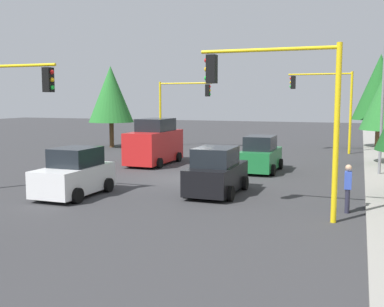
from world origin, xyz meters
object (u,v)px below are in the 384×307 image
(car_green, at_px, (261,155))
(pedestrian_crossing, at_px, (348,187))
(traffic_signal_near_right, at_px, (2,101))
(car_black, at_px, (216,173))
(street_lamp_curbside, at_px, (383,91))
(delivery_van_red, at_px, (155,143))
(traffic_signal_far_left, at_px, (326,96))
(traffic_signal_far_right, at_px, (181,101))
(tree_roadside_far, at_px, (380,87))
(tree_opposite_side, at_px, (111,94))
(traffic_signal_near_left, at_px, (280,97))
(car_white, at_px, (74,174))

(car_green, relative_size, pedestrian_crossing, 2.30)
(traffic_signal_near_right, relative_size, car_green, 1.39)
(car_green, xyz_separation_m, pedestrian_crossing, (8.01, 4.74, 0.01))
(car_green, bearing_deg, car_black, -4.56)
(street_lamp_curbside, distance_m, delivery_van_red, 13.14)
(traffic_signal_far_left, height_order, traffic_signal_far_right, traffic_signal_far_left)
(traffic_signal_far_left, xyz_separation_m, tree_roadside_far, (-4.00, 3.77, 0.71))
(tree_opposite_side, relative_size, car_green, 1.70)
(traffic_signal_near_left, distance_m, traffic_signal_far_left, 20.00)
(car_white, bearing_deg, traffic_signal_far_right, -171.49)
(delivery_van_red, xyz_separation_m, pedestrian_crossing, (8.74, 11.44, -0.37))
(car_white, height_order, pedestrian_crossing, car_white)
(traffic_signal_near_right, height_order, street_lamp_curbside, street_lamp_curbside)
(car_black, bearing_deg, traffic_signal_far_right, -154.03)
(traffic_signal_far_left, distance_m, tree_opposite_side, 16.85)
(tree_roadside_far, bearing_deg, delivery_van_red, -43.58)
(traffic_signal_far_right, bearing_deg, tree_opposite_side, -69.51)
(delivery_van_red, relative_size, pedestrian_crossing, 2.82)
(traffic_signal_far_right, bearing_deg, car_white, 8.51)
(traffic_signal_far_right, bearing_deg, car_black, 25.97)
(traffic_signal_near_left, xyz_separation_m, car_green, (-9.55, -2.56, -3.14))
(traffic_signal_near_right, height_order, car_white, traffic_signal_near_right)
(tree_opposite_side, bearing_deg, pedestrian_crossing, 48.90)
(car_green, bearing_deg, street_lamp_curbside, 90.62)
(traffic_signal_near_left, bearing_deg, traffic_signal_near_right, -90.00)
(pedestrian_crossing, bearing_deg, traffic_signal_near_left, -54.81)
(traffic_signal_near_left, xyz_separation_m, car_white, (-0.69, -8.46, -3.14))
(traffic_signal_far_left, height_order, car_green, traffic_signal_far_left)
(street_lamp_curbside, xyz_separation_m, car_green, (0.07, -6.06, -3.45))
(traffic_signal_far_right, bearing_deg, street_lamp_curbside, 55.02)
(delivery_van_red, relative_size, car_green, 1.23)
(traffic_signal_near_left, distance_m, delivery_van_red, 14.10)
(traffic_signal_far_left, distance_m, traffic_signal_near_right, 23.02)
(delivery_van_red, distance_m, car_white, 9.63)
(traffic_signal_near_right, height_order, tree_roadside_far, tree_roadside_far)
(tree_roadside_far, distance_m, car_white, 26.64)
(traffic_signal_near_right, height_order, car_black, traffic_signal_near_right)
(traffic_signal_near_left, relative_size, traffic_signal_near_right, 1.05)
(traffic_signal_near_left, relative_size, delivery_van_red, 1.19)
(traffic_signal_near_right, distance_m, street_lamp_curbside, 17.70)
(tree_opposite_side, height_order, car_white, tree_opposite_side)
(pedestrian_crossing, bearing_deg, traffic_signal_near_right, -83.53)
(tree_roadside_far, xyz_separation_m, car_white, (23.31, -12.26, -3.99))
(traffic_signal_near_right, bearing_deg, car_black, 110.03)
(tree_opposite_side, distance_m, car_white, 19.48)
(traffic_signal_far_left, xyz_separation_m, car_black, (16.98, -3.11, -3.28))
(car_black, xyz_separation_m, car_green, (-6.53, 0.52, -0.00))
(traffic_signal_near_right, distance_m, delivery_van_red, 10.80)
(car_black, bearing_deg, tree_opposite_side, -137.72)
(traffic_signal_far_right, height_order, street_lamp_curbside, street_lamp_curbside)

